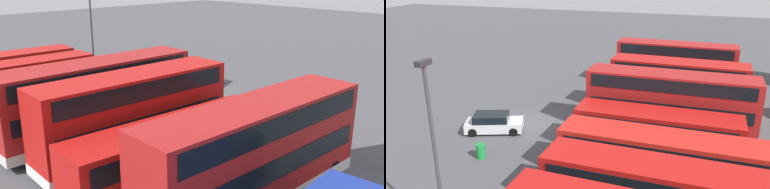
# 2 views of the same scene
# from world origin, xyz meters

# --- Properties ---
(ground_plane) EXTENTS (140.00, 140.00, 0.00)m
(ground_plane) POSITION_xyz_m (0.00, 0.00, 0.00)
(ground_plane) COLOR #47474C
(bus_double_decker_near_end) EXTENTS (2.84, 11.38, 4.55)m
(bus_double_decker_near_end) POSITION_xyz_m (-12.68, 9.86, 2.45)
(bus_double_decker_near_end) COLOR #A51919
(bus_double_decker_near_end) RESTS_ON ground
(bus_single_deck_second) EXTENTS (3.07, 10.71, 2.95)m
(bus_single_deck_second) POSITION_xyz_m (-8.84, 10.94, 1.62)
(bus_single_deck_second) COLOR #B71411
(bus_single_deck_second) RESTS_ON ground
(bus_double_decker_third) EXTENTS (2.85, 10.69, 4.55)m
(bus_double_decker_third) POSITION_xyz_m (-5.43, 10.66, 2.45)
(bus_double_decker_third) COLOR #B71411
(bus_double_decker_third) RESTS_ON ground
(bus_double_decker_fourth) EXTENTS (2.63, 11.97, 4.55)m
(bus_double_decker_fourth) POSITION_xyz_m (-1.63, 10.48, 2.45)
(bus_double_decker_fourth) COLOR #A51919
(bus_double_decker_fourth) RESTS_ON ground
(bus_single_deck_fifth) EXTENTS (2.61, 10.55, 2.95)m
(bus_single_deck_fifth) POSITION_xyz_m (2.02, 10.07, 1.62)
(bus_single_deck_fifth) COLOR #B71411
(bus_single_deck_fifth) RESTS_ON ground
(bus_single_deck_sixth) EXTENTS (2.76, 11.69, 2.95)m
(bus_single_deck_sixth) POSITION_xyz_m (5.40, 10.76, 1.62)
(bus_single_deck_sixth) COLOR red
(bus_single_deck_sixth) RESTS_ON ground
(bus_single_deck_seventh) EXTENTS (2.84, 11.24, 2.95)m
(bus_single_deck_seventh) POSITION_xyz_m (8.75, 10.88, 1.62)
(bus_single_deck_seventh) COLOR #B71411
(bus_single_deck_seventh) RESTS_ON ground
(bus_single_deck_far_end) EXTENTS (2.97, 11.76, 2.95)m
(bus_single_deck_far_end) POSITION_xyz_m (12.44, 10.92, 1.62)
(bus_single_deck_far_end) COLOR #B71411
(bus_single_deck_far_end) RESTS_ON ground
(car_hatchback_silver) EXTENTS (3.15, 4.49, 1.43)m
(car_hatchback_silver) POSITION_xyz_m (2.26, -1.76, 0.70)
(car_hatchback_silver) COLOR silver
(car_hatchback_silver) RESTS_ON ground
(lamp_post_tall) EXTENTS (0.70, 0.30, 8.36)m
(lamp_post_tall) POSITION_xyz_m (13.19, 2.03, 4.87)
(lamp_post_tall) COLOR #38383D
(lamp_post_tall) RESTS_ON ground
(waste_bin_yellow) EXTENTS (0.60, 0.60, 0.95)m
(waste_bin_yellow) POSITION_xyz_m (6.10, -0.49, 0.47)
(waste_bin_yellow) COLOR #197F33
(waste_bin_yellow) RESTS_ON ground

